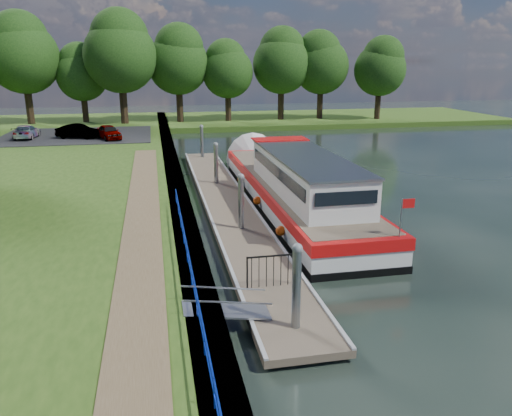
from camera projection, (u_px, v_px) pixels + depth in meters
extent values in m
plane|color=black|center=(290.00, 330.00, 14.88)|extent=(160.00, 160.00, 0.00)
cube|color=#473D2D|center=(178.00, 195.00, 28.38)|extent=(1.10, 90.00, 0.78)
cube|color=#2E4D16|center=(274.00, 119.00, 65.97)|extent=(60.00, 18.00, 0.60)
cube|color=brown|center=(142.00, 229.00, 21.33)|extent=(1.60, 40.00, 0.05)
cube|color=black|center=(77.00, 135.00, 48.25)|extent=(14.00, 12.00, 0.06)
cube|color=#0C2DBF|center=(189.00, 254.00, 16.76)|extent=(0.04, 18.00, 0.04)
cube|color=#0C2DBF|center=(189.00, 264.00, 16.85)|extent=(0.03, 18.00, 0.03)
cylinder|color=#0C2DBF|center=(214.00, 394.00, 10.27)|extent=(0.04, 0.04, 0.72)
cylinder|color=#0C2DBF|center=(204.00, 342.00, 12.15)|extent=(0.04, 0.04, 0.72)
cylinder|color=#0C2DBF|center=(197.00, 305.00, 14.03)|extent=(0.04, 0.04, 0.72)
cylinder|color=#0C2DBF|center=(191.00, 276.00, 15.91)|extent=(0.04, 0.04, 0.72)
cylinder|color=#0C2DBF|center=(187.00, 253.00, 17.79)|extent=(0.04, 0.04, 0.72)
cylinder|color=#0C2DBF|center=(183.00, 235.00, 19.67)|extent=(0.04, 0.04, 0.72)
cylinder|color=#0C2DBF|center=(181.00, 220.00, 21.55)|extent=(0.04, 0.04, 0.72)
cylinder|color=#0C2DBF|center=(178.00, 207.00, 23.43)|extent=(0.04, 0.04, 0.72)
cylinder|color=#0C2DBF|center=(176.00, 196.00, 25.31)|extent=(0.04, 0.04, 0.72)
cube|color=brown|center=(227.00, 204.00, 27.02)|extent=(2.50, 30.00, 0.24)
cube|color=#9EA0A3|center=(282.00, 313.00, 15.81)|extent=(2.30, 5.00, 0.30)
cube|color=#9EA0A3|center=(240.00, 232.00, 23.33)|extent=(2.30, 5.00, 0.30)
cube|color=#9EA0A3|center=(218.00, 190.00, 30.84)|extent=(2.30, 5.00, 0.30)
cube|color=#9EA0A3|center=(204.00, 165.00, 38.36)|extent=(2.30, 5.00, 0.30)
cube|color=#9EA0A3|center=(249.00, 200.00, 27.20)|extent=(0.12, 30.00, 0.06)
cube|color=#9EA0A3|center=(205.00, 202.00, 26.75)|extent=(0.12, 30.00, 0.06)
cylinder|color=gray|center=(296.00, 305.00, 14.10)|extent=(0.26, 0.26, 3.40)
sphere|color=gray|center=(297.00, 248.00, 13.62)|extent=(0.30, 0.30, 0.30)
cylinder|color=gray|center=(241.00, 213.00, 22.56)|extent=(0.26, 0.26, 3.40)
sphere|color=gray|center=(241.00, 177.00, 22.08)|extent=(0.30, 0.30, 0.30)
cylinder|color=gray|center=(216.00, 172.00, 31.01)|extent=(0.26, 0.26, 3.40)
sphere|color=gray|center=(216.00, 145.00, 30.53)|extent=(0.30, 0.30, 0.30)
cylinder|color=gray|center=(202.00, 148.00, 39.47)|extent=(0.26, 0.26, 3.40)
sphere|color=gray|center=(201.00, 127.00, 38.99)|extent=(0.30, 0.30, 0.30)
cube|color=#A5A8AD|center=(226.00, 310.00, 14.83)|extent=(2.58, 1.00, 0.43)
cube|color=#A5A8AD|center=(229.00, 302.00, 14.23)|extent=(2.58, 0.04, 0.41)
cube|color=#A5A8AD|center=(224.00, 288.00, 15.14)|extent=(2.58, 0.04, 0.41)
cube|color=black|center=(247.00, 273.00, 16.50)|extent=(0.05, 0.05, 1.15)
cube|color=black|center=(299.00, 269.00, 16.85)|extent=(0.05, 0.05, 1.15)
cube|color=black|center=(274.00, 256.00, 16.52)|extent=(1.85, 0.05, 0.05)
cube|color=black|center=(252.00, 273.00, 16.53)|extent=(0.02, 0.02, 1.10)
cube|color=black|center=(259.00, 272.00, 16.58)|extent=(0.02, 0.02, 1.10)
cube|color=black|center=(266.00, 271.00, 16.62)|extent=(0.02, 0.02, 1.10)
cube|color=black|center=(274.00, 271.00, 16.67)|extent=(0.02, 0.02, 1.10)
cube|color=black|center=(281.00, 270.00, 16.72)|extent=(0.02, 0.02, 1.10)
cube|color=black|center=(288.00, 270.00, 16.77)|extent=(0.02, 0.02, 1.10)
cube|color=black|center=(295.00, 269.00, 16.82)|extent=(0.02, 0.02, 1.10)
cube|color=black|center=(291.00, 205.00, 27.83)|extent=(4.00, 20.00, 0.55)
cube|color=silver|center=(291.00, 194.00, 27.66)|extent=(3.96, 19.90, 0.65)
cube|color=red|center=(291.00, 184.00, 27.50)|extent=(4.04, 20.00, 0.48)
cube|color=brown|center=(291.00, 180.00, 27.43)|extent=(3.68, 19.20, 0.04)
cone|color=silver|center=(254.00, 160.00, 37.45)|extent=(4.00, 1.50, 4.00)
cube|color=silver|center=(305.00, 174.00, 24.83)|extent=(3.00, 11.00, 1.75)
cube|color=gray|center=(306.00, 156.00, 24.57)|extent=(3.10, 11.20, 0.10)
cube|color=black|center=(275.00, 171.00, 24.47)|extent=(0.04, 10.00, 0.55)
cube|color=black|center=(334.00, 168.00, 25.06)|extent=(0.04, 10.00, 0.55)
cube|color=black|center=(278.00, 151.00, 29.98)|extent=(2.60, 0.04, 0.55)
cube|color=black|center=(347.00, 198.00, 19.55)|extent=(2.60, 0.04, 0.55)
cube|color=red|center=(280.00, 139.00, 29.44)|extent=(3.20, 1.60, 0.06)
cylinder|color=gray|center=(401.00, 218.00, 18.40)|extent=(0.05, 0.05, 1.50)
cube|color=red|center=(408.00, 203.00, 18.29)|extent=(0.50, 0.02, 0.35)
sphere|color=#D74C0B|center=(281.00, 231.00, 21.61)|extent=(0.44, 0.44, 0.44)
sphere|color=#D74C0B|center=(257.00, 201.00, 26.30)|extent=(0.44, 0.44, 0.44)
sphere|color=#D74C0B|center=(241.00, 179.00, 31.00)|extent=(0.44, 0.44, 0.44)
imported|color=#594C47|center=(302.00, 193.00, 21.34)|extent=(0.55, 0.71, 1.72)
cylinder|color=#332316|center=(30.00, 107.00, 57.14)|extent=(0.83, 0.83, 4.21)
sphere|color=#183710|center=(23.00, 58.00, 55.61)|extent=(7.95, 7.95, 7.95)
sphere|color=#183710|center=(19.00, 39.00, 55.11)|extent=(6.31, 6.31, 6.31)
cylinder|color=#332316|center=(85.00, 110.00, 58.93)|extent=(0.70, 0.70, 3.10)
sphere|color=#183710|center=(82.00, 76.00, 57.81)|extent=(5.85, 5.85, 5.85)
sphere|color=#183710|center=(79.00, 62.00, 57.52)|extent=(4.65, 4.65, 4.65)
cylinder|color=#332316|center=(124.00, 106.00, 57.29)|extent=(0.84, 0.84, 4.29)
sphere|color=#183710|center=(120.00, 56.00, 55.73)|extent=(8.10, 8.10, 8.10)
sphere|color=#183710|center=(119.00, 37.00, 55.31)|extent=(6.44, 6.44, 6.44)
cylinder|color=#332316|center=(180.00, 106.00, 60.47)|extent=(0.79, 0.79, 3.83)
sphere|color=#183710|center=(178.00, 64.00, 59.09)|extent=(7.24, 7.24, 7.24)
sphere|color=#183710|center=(179.00, 48.00, 58.40)|extent=(5.75, 5.75, 5.75)
cylinder|color=#332316|center=(228.00, 107.00, 61.44)|extent=(0.72, 0.72, 3.26)
sphere|color=#183710|center=(228.00, 72.00, 60.26)|extent=(6.16, 6.16, 6.16)
sphere|color=#183710|center=(226.00, 59.00, 60.02)|extent=(4.89, 4.89, 4.89)
cylinder|color=#332316|center=(281.00, 104.00, 62.94)|extent=(0.78, 0.78, 3.77)
sphere|color=#183710|center=(281.00, 65.00, 61.57)|extent=(7.13, 7.13, 7.13)
sphere|color=#183710|center=(282.00, 49.00, 61.32)|extent=(5.66, 5.66, 5.66)
cylinder|color=#332316|center=(320.00, 104.00, 63.96)|extent=(0.77, 0.77, 3.65)
sphere|color=#183710|center=(321.00, 66.00, 62.64)|extent=(6.89, 6.89, 6.89)
sphere|color=#183710|center=(319.00, 52.00, 62.10)|extent=(5.47, 5.47, 5.47)
cylinder|color=#332316|center=(378.00, 105.00, 63.60)|extent=(0.74, 0.74, 3.41)
sphere|color=#183710|center=(380.00, 70.00, 62.37)|extent=(6.43, 6.43, 6.43)
sphere|color=#183710|center=(383.00, 56.00, 61.75)|extent=(5.11, 5.11, 5.11)
imported|color=#999999|center=(109.00, 132.00, 45.67)|extent=(2.74, 4.07, 1.29)
imported|color=#999999|center=(78.00, 131.00, 46.07)|extent=(4.21, 2.70, 1.31)
imported|color=#999999|center=(26.00, 132.00, 46.16)|extent=(1.85, 4.27, 1.22)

